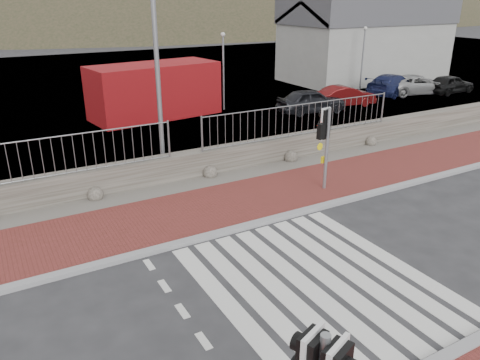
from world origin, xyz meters
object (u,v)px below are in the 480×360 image
car_c (392,84)px  car_d (417,85)px  traffic_signal_far (327,132)px  car_e (450,84)px  shipping_container (155,91)px  car_a (311,101)px  streetlight (159,21)px  car_b (345,96)px

car_c → car_d: size_ratio=1.03×
traffic_signal_far → car_e: (17.39, 8.79, -1.37)m
shipping_container → car_d: size_ratio=1.48×
shipping_container → car_c: size_ratio=1.44×
car_a → car_d: car_a is taller
traffic_signal_far → streetlight: size_ratio=0.30×
streetlight → car_b: streetlight is taller
shipping_container → car_e: (18.64, -3.44, -0.75)m
car_e → car_c: bearing=65.7°
streetlight → car_a: (10.10, 4.84, -4.52)m
shipping_container → car_e: 18.97m
streetlight → car_e: streetlight is taller
car_c → car_d: 1.68m
car_c → car_e: size_ratio=1.28×
traffic_signal_far → car_a: 10.99m
streetlight → car_b: bearing=16.8°
car_e → car_b: bearing=85.9°
traffic_signal_far → streetlight: 6.41m
streetlight → car_d: 20.47m
car_a → car_e: (11.08, -0.10, -0.04)m
shipping_container → car_e: bearing=-18.0°
streetlight → car_a: streetlight is taller
traffic_signal_far → car_b: (8.97, 9.22, -1.39)m
traffic_signal_far → shipping_container: (-1.25, 12.24, -0.62)m
traffic_signal_far → car_c: (13.80, 10.32, -1.32)m
streetlight → car_d: bearing=11.2°
car_b → car_d: size_ratio=0.81×
car_a → car_e: bearing=-82.6°
car_d → car_e: (2.04, -0.89, -0.01)m
car_b → car_e: (8.42, -0.42, 0.02)m
shipping_container → car_b: shipping_container is taller
traffic_signal_far → car_a: size_ratio=0.72×
shipping_container → car_b: (10.22, -3.02, -0.77)m
car_a → car_b: size_ratio=1.07×
shipping_container → car_b: bearing=-24.1°
car_a → traffic_signal_far: bearing=152.6°
traffic_signal_far → car_c: bearing=-153.7°
car_a → car_b: (2.65, 0.32, -0.06)m
car_d → car_e: car_d is taller
traffic_signal_far → streetlight: bearing=-57.5°
car_b → traffic_signal_far: bearing=142.8°
car_c → car_d: bearing=-131.6°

